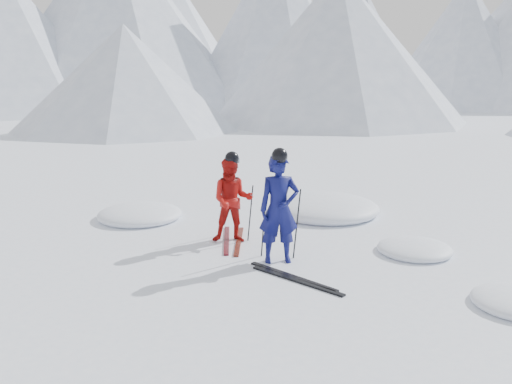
# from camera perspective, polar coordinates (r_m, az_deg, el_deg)

# --- Properties ---
(ground) EXTENTS (160.00, 160.00, 0.00)m
(ground) POSITION_cam_1_polar(r_m,az_deg,el_deg) (8.69, 10.89, -8.53)
(ground) COLOR white
(ground) RESTS_ON ground
(mountain_range) EXTENTS (106.15, 62.94, 15.53)m
(mountain_range) POSITION_cam_1_polar(r_m,az_deg,el_deg) (43.85, 23.59, 16.33)
(mountain_range) COLOR #B2BCD1
(mountain_range) RESTS_ON ground
(skier_blue) EXTENTS (0.77, 0.65, 1.80)m
(skier_blue) POSITION_cam_1_polar(r_m,az_deg,el_deg) (8.84, 2.44, -1.81)
(skier_blue) COLOR #0D0F4E
(skier_blue) RESTS_ON ground
(skier_red) EXTENTS (0.91, 0.79, 1.58)m
(skier_red) POSITION_cam_1_polar(r_m,az_deg,el_deg) (9.92, -2.51, -0.86)
(skier_red) COLOR #AB110D
(skier_red) RESTS_ON ground
(pole_blue_left) EXTENTS (0.12, 0.08, 1.20)m
(pole_blue_left) POSITION_cam_1_polar(r_m,az_deg,el_deg) (9.13, 0.82, -3.28)
(pole_blue_left) COLOR black
(pole_blue_left) RESTS_ON ground
(pole_blue_right) EXTENTS (0.12, 0.07, 1.20)m
(pole_blue_right) POSITION_cam_1_polar(r_m,az_deg,el_deg) (9.10, 4.33, -3.37)
(pole_blue_right) COLOR black
(pole_blue_right) RESTS_ON ground
(pole_red_left) EXTENTS (0.11, 0.09, 1.05)m
(pole_red_left) POSITION_cam_1_polar(r_m,az_deg,el_deg) (10.31, -3.64, -1.86)
(pole_red_left) COLOR black
(pole_red_left) RESTS_ON ground
(pole_red_right) EXTENTS (0.11, 0.08, 1.05)m
(pole_red_right) POSITION_cam_1_polar(r_m,az_deg,el_deg) (10.04, -0.60, -2.24)
(pole_red_right) COLOR black
(pole_red_right) RESTS_ON ground
(ski_worn_left) EXTENTS (0.62, 1.64, 0.03)m
(ski_worn_left) POSITION_cam_1_polar(r_m,az_deg,el_deg) (10.17, -3.11, -5.07)
(ski_worn_left) COLOR black
(ski_worn_left) RESTS_ON ground
(ski_worn_right) EXTENTS (0.51, 1.67, 0.03)m
(ski_worn_right) POSITION_cam_1_polar(r_m,az_deg,el_deg) (10.10, -1.82, -5.19)
(ski_worn_right) COLOR black
(ski_worn_right) RESTS_ON ground
(ski_loose_a) EXTENTS (1.54, 0.89, 0.03)m
(ski_loose_a) POSITION_cam_1_polar(r_m,az_deg,el_deg) (8.44, 3.82, -8.85)
(ski_loose_a) COLOR black
(ski_loose_a) RESTS_ON ground
(ski_loose_b) EXTENTS (1.56, 0.83, 0.03)m
(ski_loose_b) POSITION_cam_1_polar(r_m,az_deg,el_deg) (8.29, 4.29, -9.28)
(ski_loose_b) COLOR black
(ski_loose_b) RESTS_ON ground
(snow_lumps) EXTENTS (8.58, 6.00, 0.53)m
(snow_lumps) POSITION_cam_1_polar(r_m,az_deg,el_deg) (11.42, 4.15, -3.18)
(snow_lumps) COLOR white
(snow_lumps) RESTS_ON ground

